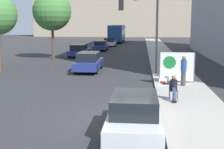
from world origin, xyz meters
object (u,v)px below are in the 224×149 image
at_px(traffic_light_pole, 144,21).
at_px(city_bus_on_road, 117,33).
at_px(protest_banner, 177,67).
at_px(pedestrian_behind, 172,65).
at_px(jogger_on_sidewalk, 184,70).
at_px(car_on_road_nearest, 89,62).
at_px(car_on_road_midblock, 79,50).
at_px(street_tree_midblock, 52,11).
at_px(parked_car_curbside, 134,114).
at_px(car_on_road_distant, 101,46).
at_px(car_on_road_far_lane, 110,42).
at_px(seated_protester, 173,87).

bearing_deg(traffic_light_pole, city_bus_on_road, 97.41).
xyz_separation_m(protest_banner, traffic_light_pole, (-2.09, 3.42, 2.85)).
bearing_deg(protest_banner, traffic_light_pole, 121.38).
xyz_separation_m(pedestrian_behind, traffic_light_pole, (-1.96, 1.86, 2.96)).
xyz_separation_m(jogger_on_sidewalk, protest_banner, (-0.30, 1.02, 0.08)).
bearing_deg(car_on_road_nearest, car_on_road_midblock, 105.51).
relative_size(protest_banner, street_tree_midblock, 0.31).
xyz_separation_m(parked_car_curbside, car_on_road_distant, (-5.38, 32.03, -0.03)).
height_order(jogger_on_sidewalk, protest_banner, protest_banner).
bearing_deg(pedestrian_behind, parked_car_curbside, -16.49).
xyz_separation_m(pedestrian_behind, city_bus_on_road, (-6.84, 39.40, 0.85)).
relative_size(parked_car_curbside, car_on_road_midblock, 0.97).
xyz_separation_m(car_on_road_far_lane, street_tree_midblock, (-4.23, -17.95, 4.30)).
relative_size(car_on_road_nearest, city_bus_on_road, 0.42).
relative_size(protest_banner, city_bus_on_road, 0.19).
distance_m(car_on_road_midblock, car_on_road_far_lane, 15.43).
xyz_separation_m(jogger_on_sidewalk, pedestrian_behind, (-0.43, 2.58, -0.03)).
height_order(car_on_road_nearest, car_on_road_far_lane, car_on_road_nearest).
bearing_deg(parked_car_curbside, street_tree_midblock, 112.77).
height_order(jogger_on_sidewalk, car_on_road_midblock, jogger_on_sidewalk).
distance_m(jogger_on_sidewalk, pedestrian_behind, 2.61).
bearing_deg(car_on_road_distant, seated_protester, -75.51).
bearing_deg(traffic_light_pole, car_on_road_far_lane, 100.93).
bearing_deg(city_bus_on_road, parked_car_curbside, -84.81).
bearing_deg(car_on_road_far_lane, car_on_road_midblock, -97.32).
relative_size(protest_banner, traffic_light_pole, 0.38).
distance_m(traffic_light_pole, parked_car_curbside, 12.90).
xyz_separation_m(car_on_road_far_lane, city_bus_on_road, (0.40, 10.21, 1.20)).
bearing_deg(parked_car_curbside, car_on_road_distant, 99.54).
distance_m(pedestrian_behind, traffic_light_pole, 4.01).
bearing_deg(traffic_light_pole, jogger_on_sidewalk, -61.74).
relative_size(traffic_light_pole, car_on_road_nearest, 1.20).
bearing_deg(jogger_on_sidewalk, protest_banner, -91.11).
bearing_deg(car_on_road_midblock, street_tree_midblock, -130.60).
bearing_deg(pedestrian_behind, city_bus_on_road, -174.41).
height_order(car_on_road_nearest, street_tree_midblock, street_tree_midblock).
relative_size(protest_banner, car_on_road_midblock, 0.47).
relative_size(car_on_road_midblock, car_on_road_distant, 1.13).
distance_m(car_on_road_far_lane, street_tree_midblock, 18.94).
height_order(pedestrian_behind, traffic_light_pole, traffic_light_pole).
relative_size(pedestrian_behind, car_on_road_nearest, 0.37).
relative_size(car_on_road_distant, street_tree_midblock, 0.59).
relative_size(parked_car_curbside, car_on_road_nearest, 0.95).
xyz_separation_m(pedestrian_behind, car_on_road_distant, (-7.68, 21.42, -0.35)).
height_order(jogger_on_sidewalk, street_tree_midblock, street_tree_midblock).
distance_m(parked_car_curbside, car_on_road_far_lane, 40.10).
bearing_deg(traffic_light_pole, protest_banner, -58.62).
height_order(seated_protester, jogger_on_sidewalk, jogger_on_sidewalk).
distance_m(protest_banner, traffic_light_pole, 4.92).
relative_size(jogger_on_sidewalk, car_on_road_far_lane, 0.40).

